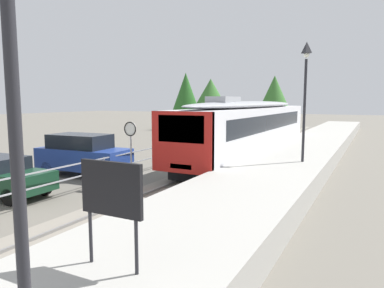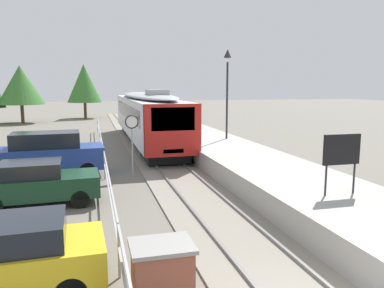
{
  "view_description": "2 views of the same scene",
  "coord_description": "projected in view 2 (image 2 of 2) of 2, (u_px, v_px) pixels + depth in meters",
  "views": [
    {
      "loc": [
        7.05,
        0.22,
        3.67
      ],
      "look_at": [
        0.0,
        13.9,
        1.8
      ],
      "focal_mm": 33.44,
      "sensor_mm": 36.0,
      "label": 1
    },
    {
      "loc": [
        -3.74,
        -4.76,
        4.08
      ],
      "look_at": [
        0.4,
        10.9,
        1.6
      ],
      "focal_mm": 35.39,
      "sensor_mm": 36.0,
      "label": 2
    }
  ],
  "objects": [
    {
      "name": "ground_plane",
      "position": [
        104.0,
        145.0,
        26.37
      ],
      "size": [
        160.0,
        160.0,
        0.0
      ],
      "primitive_type": "plane",
      "color": "#6B665B"
    },
    {
      "name": "track_rails",
      "position": [
        147.0,
        143.0,
        27.13
      ],
      "size": [
        3.2,
        60.0,
        0.14
      ],
      "color": "gray",
      "rests_on": "ground"
    },
    {
      "name": "commuter_train",
      "position": [
        147.0,
        114.0,
        26.72
      ],
      "size": [
        2.82,
        18.25,
        3.74
      ],
      "color": "silver",
      "rests_on": "track_rails"
    },
    {
      "name": "station_platform",
      "position": [
        191.0,
        136.0,
        27.89
      ],
      "size": [
        3.9,
        60.0,
        0.9
      ],
      "primitive_type": "cube",
      "color": "#A8A59E",
      "rests_on": "ground"
    },
    {
      "name": "platform_lamp_mid_platform",
      "position": [
        227.0,
        77.0,
        22.58
      ],
      "size": [
        0.34,
        0.34,
        5.35
      ],
      "color": "#232328",
      "rests_on": "station_platform"
    },
    {
      "name": "platform_notice_board",
      "position": [
        342.0,
        152.0,
        11.06
      ],
      "size": [
        1.2,
        0.08,
        1.8
      ],
      "color": "#232328",
      "rests_on": "station_platform"
    },
    {
      "name": "speed_limit_sign",
      "position": [
        132.0,
        130.0,
        16.97
      ],
      "size": [
        0.61,
        0.1,
        2.81
      ],
      "color": "#9EA0A5",
      "rests_on": "ground"
    },
    {
      "name": "brick_utility_cabinet",
      "position": [
        162.0,
        271.0,
        7.25
      ],
      "size": [
        1.21,
        0.99,
        1.13
      ],
      "color": "brown",
      "rests_on": "ground"
    },
    {
      "name": "carpark_fence",
      "position": [
        104.0,
        159.0,
        16.61
      ],
      "size": [
        0.06,
        36.06,
        1.25
      ],
      "color": "#9EA0A5",
      "rests_on": "ground"
    },
    {
      "name": "parked_hatchback_yellow",
      "position": [
        2.0,
        258.0,
        7.31
      ],
      "size": [
        4.06,
        1.9,
        1.53
      ],
      "color": "gold",
      "rests_on": "ground"
    },
    {
      "name": "parked_hatchback_dark_green",
      "position": [
        37.0,
        183.0,
        13.03
      ],
      "size": [
        4.07,
        1.92,
        1.53
      ],
      "color": "#143823",
      "rests_on": "ground"
    },
    {
      "name": "parked_suv_blue",
      "position": [
        50.0,
        154.0,
        17.1
      ],
      "size": [
        4.69,
        2.14,
        2.04
      ],
      "color": "navy",
      "rests_on": "ground"
    },
    {
      "name": "tree_behind_carpark",
      "position": [
        84.0,
        83.0,
        47.82
      ],
      "size": [
        4.29,
        4.29,
        6.83
      ],
      "color": "brown",
      "rests_on": "ground"
    },
    {
      "name": "tree_behind_station_far",
      "position": [
        21.0,
        85.0,
        41.55
      ],
      "size": [
        4.97,
        4.97,
        6.34
      ],
      "color": "brown",
      "rests_on": "ground"
    }
  ]
}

